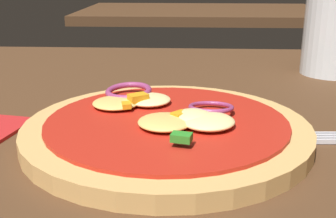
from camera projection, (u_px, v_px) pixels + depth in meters
The scene contains 4 objects.
dining_table at pixel (172, 167), 0.35m from camera, with size 1.22×0.90×0.03m.
pizza at pixel (166, 128), 0.37m from camera, with size 0.24×0.24×0.03m.
beer_glass at pixel (336, 31), 0.57m from camera, with size 0.08×0.08×0.13m.
background_table at pixel (201, 13), 1.49m from camera, with size 0.81×0.50×0.03m.
Camera 1 is at (0.01, -0.32, 0.17)m, focal length 46.22 mm.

